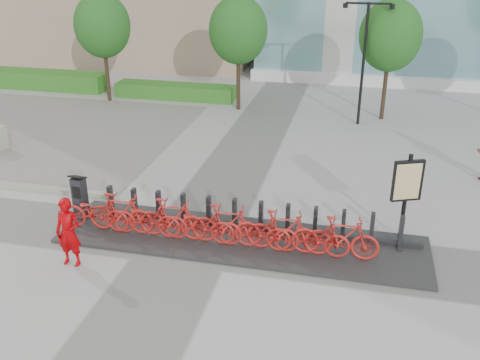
% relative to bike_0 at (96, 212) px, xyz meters
% --- Properties ---
extents(ground, '(120.00, 120.00, 0.00)m').
position_rel_bike_0_xyz_m(ground, '(2.60, 0.05, -0.58)').
color(ground, '#A2A2A2').
extents(gravel_patch, '(14.00, 14.00, 0.00)m').
position_rel_bike_0_xyz_m(gravel_patch, '(-7.40, 7.05, -0.57)').
color(gravel_patch, gray).
rests_on(gravel_patch, ground).
extents(hedge_a, '(10.00, 1.40, 0.90)m').
position_rel_bike_0_xyz_m(hedge_a, '(-11.40, 13.55, -0.13)').
color(hedge_a, '#337523').
rests_on(hedge_a, ground).
extents(hedge_b, '(6.00, 1.20, 0.70)m').
position_rel_bike_0_xyz_m(hedge_b, '(-2.40, 13.25, -0.23)').
color(hedge_b, '#337523').
rests_on(hedge_b, ground).
extents(tree_0, '(2.60, 2.60, 5.10)m').
position_rel_bike_0_xyz_m(tree_0, '(-5.40, 12.05, 3.01)').
color(tree_0, '#453623').
rests_on(tree_0, ground).
extents(tree_1, '(2.60, 2.60, 5.10)m').
position_rel_bike_0_xyz_m(tree_1, '(1.10, 12.05, 3.01)').
color(tree_1, '#453623').
rests_on(tree_1, ground).
extents(tree_2, '(2.60, 2.60, 5.10)m').
position_rel_bike_0_xyz_m(tree_2, '(7.60, 12.05, 3.01)').
color(tree_2, '#453623').
rests_on(tree_2, ground).
extents(streetlamp, '(2.00, 0.20, 5.00)m').
position_rel_bike_0_xyz_m(streetlamp, '(6.60, 11.05, 2.56)').
color(streetlamp, black).
rests_on(streetlamp, ground).
extents(dock_pad, '(9.60, 2.40, 0.08)m').
position_rel_bike_0_xyz_m(dock_pad, '(3.90, 0.35, -0.54)').
color(dock_pad, '#2A2A2A').
rests_on(dock_pad, ground).
extents(dock_rail_posts, '(8.02, 0.50, 0.85)m').
position_rel_bike_0_xyz_m(dock_rail_posts, '(3.96, 0.82, -0.07)').
color(dock_rail_posts, black).
rests_on(dock_rail_posts, dock_pad).
extents(bike_0, '(1.89, 0.66, 0.99)m').
position_rel_bike_0_xyz_m(bike_0, '(0.00, 0.00, 0.00)').
color(bike_0, '#B31F1A').
rests_on(bike_0, dock_pad).
extents(bike_1, '(1.83, 0.52, 1.10)m').
position_rel_bike_0_xyz_m(bike_1, '(0.72, 0.00, 0.05)').
color(bike_1, '#B31F1A').
rests_on(bike_1, dock_pad).
extents(bike_2, '(1.89, 0.66, 0.99)m').
position_rel_bike_0_xyz_m(bike_2, '(1.44, 0.00, 0.00)').
color(bike_2, '#B31F1A').
rests_on(bike_2, dock_pad).
extents(bike_3, '(1.83, 0.52, 1.10)m').
position_rel_bike_0_xyz_m(bike_3, '(2.16, 0.00, 0.05)').
color(bike_3, '#B31F1A').
rests_on(bike_3, dock_pad).
extents(bike_4, '(1.89, 0.66, 0.99)m').
position_rel_bike_0_xyz_m(bike_4, '(2.88, 0.00, 0.00)').
color(bike_4, '#B31F1A').
rests_on(bike_4, dock_pad).
extents(bike_5, '(1.83, 0.52, 1.10)m').
position_rel_bike_0_xyz_m(bike_5, '(3.60, 0.00, 0.05)').
color(bike_5, '#B31F1A').
rests_on(bike_5, dock_pad).
extents(bike_6, '(1.89, 0.66, 0.99)m').
position_rel_bike_0_xyz_m(bike_6, '(4.32, 0.00, 0.00)').
color(bike_6, '#B31F1A').
rests_on(bike_6, dock_pad).
extents(bike_7, '(1.83, 0.52, 1.10)m').
position_rel_bike_0_xyz_m(bike_7, '(5.04, 0.00, 0.05)').
color(bike_7, '#B31F1A').
rests_on(bike_7, dock_pad).
extents(bike_8, '(1.89, 0.66, 0.99)m').
position_rel_bike_0_xyz_m(bike_8, '(5.76, 0.00, 0.00)').
color(bike_8, '#B31F1A').
rests_on(bike_8, dock_pad).
extents(bike_9, '(1.83, 0.52, 1.10)m').
position_rel_bike_0_xyz_m(bike_9, '(6.48, 0.00, 0.05)').
color(bike_9, '#B31F1A').
rests_on(bike_9, dock_pad).
extents(kiosk, '(0.44, 0.38, 1.33)m').
position_rel_bike_0_xyz_m(kiosk, '(-0.69, 0.47, 0.14)').
color(kiosk, black).
rests_on(kiosk, dock_pad).
extents(worker_red, '(0.64, 0.42, 1.74)m').
position_rel_bike_0_xyz_m(worker_red, '(0.15, -1.61, 0.29)').
color(worker_red, '#A30004').
rests_on(worker_red, ground).
extents(map_sign, '(0.77, 0.41, 2.40)m').
position_rel_bike_0_xyz_m(map_sign, '(7.96, 1.38, 1.01)').
color(map_sign, black).
rests_on(map_sign, ground).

